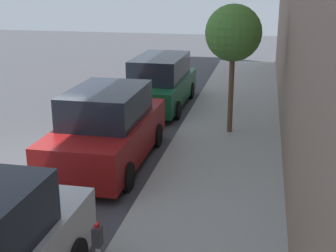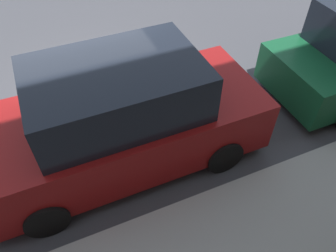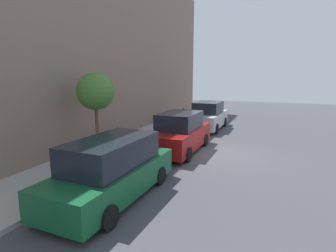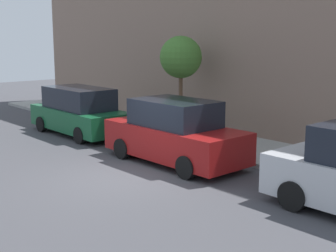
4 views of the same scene
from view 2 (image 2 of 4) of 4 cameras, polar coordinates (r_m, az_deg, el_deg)
ground_plane at (r=7.63m, az=-13.97°, el=6.04°), size 60.00×60.00×0.00m
parked_suv_second at (r=5.43m, az=-8.27°, el=1.05°), size 2.08×4.80×1.98m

